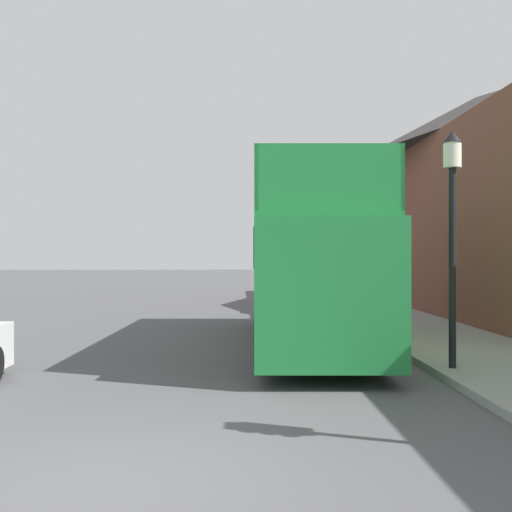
{
  "coord_description": "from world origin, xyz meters",
  "views": [
    {
      "loc": [
        1.34,
        -5.5,
        2.15
      ],
      "look_at": [
        1.75,
        8.84,
        2.17
      ],
      "focal_mm": 42.0,
      "sensor_mm": 36.0,
      "label": 1
    }
  ],
  "objects_px": {
    "parked_car_ahead_of_bus": "(299,294)",
    "lamp_post_third": "(336,230)",
    "tour_bus": "(306,270)",
    "lamp_post_second": "(372,205)",
    "lamp_post_nearest": "(452,203)"
  },
  "relations": [
    {
      "from": "tour_bus",
      "to": "parked_car_ahead_of_bus",
      "type": "height_order",
      "value": "tour_bus"
    },
    {
      "from": "tour_bus",
      "to": "lamp_post_third",
      "type": "relative_size",
      "value": 2.32
    },
    {
      "from": "lamp_post_nearest",
      "to": "lamp_post_third",
      "type": "bearing_deg",
      "value": 89.21
    },
    {
      "from": "lamp_post_second",
      "to": "parked_car_ahead_of_bus",
      "type": "bearing_deg",
      "value": 106.76
    },
    {
      "from": "tour_bus",
      "to": "lamp_post_nearest",
      "type": "distance_m",
      "value": 4.72
    },
    {
      "from": "parked_car_ahead_of_bus",
      "to": "lamp_post_nearest",
      "type": "distance_m",
      "value": 12.79
    },
    {
      "from": "tour_bus",
      "to": "lamp_post_third",
      "type": "distance_m",
      "value": 10.49
    },
    {
      "from": "tour_bus",
      "to": "lamp_post_second",
      "type": "bearing_deg",
      "value": 54.64
    },
    {
      "from": "lamp_post_third",
      "to": "parked_car_ahead_of_bus",
      "type": "bearing_deg",
      "value": -137.36
    },
    {
      "from": "parked_car_ahead_of_bus",
      "to": "lamp_post_nearest",
      "type": "xyz_separation_m",
      "value": [
        1.53,
        -12.46,
        2.45
      ]
    },
    {
      "from": "parked_car_ahead_of_bus",
      "to": "lamp_post_third",
      "type": "relative_size",
      "value": 0.98
    },
    {
      "from": "lamp_post_third",
      "to": "tour_bus",
      "type": "bearing_deg",
      "value": -103.46
    },
    {
      "from": "tour_bus",
      "to": "parked_car_ahead_of_bus",
      "type": "bearing_deg",
      "value": 87.11
    },
    {
      "from": "parked_car_ahead_of_bus",
      "to": "lamp_post_nearest",
      "type": "bearing_deg",
      "value": -80.62
    },
    {
      "from": "tour_bus",
      "to": "lamp_post_second",
      "type": "relative_size",
      "value": 2.0
    }
  ]
}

